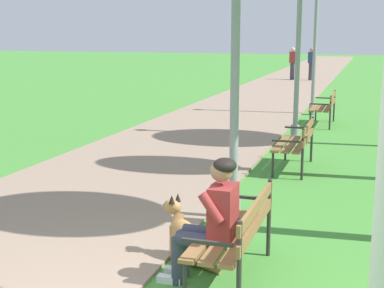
{
  "coord_description": "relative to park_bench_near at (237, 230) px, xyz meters",
  "views": [
    {
      "loc": [
        1.73,
        -3.57,
        2.37
      ],
      "look_at": [
        -0.53,
        3.36,
        0.9
      ],
      "focal_mm": 51.81,
      "sensor_mm": 36.0,
      "label": 1
    }
  ],
  "objects": [
    {
      "name": "paved_path",
      "position": [
        -2.66,
        22.64,
        -0.49
      ],
      "size": [
        3.74,
        60.0,
        0.04
      ],
      "primitive_type": "cube",
      "color": "gray",
      "rests_on": "ground"
    },
    {
      "name": "park_bench_near",
      "position": [
        0.0,
        0.0,
        0.0
      ],
      "size": [
        0.55,
        1.5,
        0.85
      ],
      "color": "olive",
      "rests_on": "ground"
    },
    {
      "name": "park_bench_mid",
      "position": [
        -0.05,
        4.66,
        0.0
      ],
      "size": [
        0.55,
        1.5,
        0.85
      ],
      "color": "olive",
      "rests_on": "ground"
    },
    {
      "name": "park_bench_far",
      "position": [
        0.01,
        9.71,
        0.0
      ],
      "size": [
        0.55,
        1.5,
        0.85
      ],
      "color": "olive",
      "rests_on": "ground"
    },
    {
      "name": "person_seated_on_near_bench",
      "position": [
        -0.21,
        -0.17,
        0.17
      ],
      "size": [
        0.74,
        0.49,
        1.25
      ],
      "color": "#33384C",
      "rests_on": "ground"
    },
    {
      "name": "dog_shepherd",
      "position": [
        -0.58,
        0.24,
        -0.25
      ],
      "size": [
        0.78,
        0.48,
        0.71
      ],
      "color": "#B27F47",
      "rests_on": "ground"
    },
    {
      "name": "lamp_post_near",
      "position": [
        -0.46,
        1.69,
        1.61
      ],
      "size": [
        0.24,
        0.24,
        4.1
      ],
      "color": "gray",
      "rests_on": "ground"
    },
    {
      "name": "lamp_post_mid",
      "position": [
        -0.48,
        7.62,
        1.9
      ],
      "size": [
        0.24,
        0.24,
        4.67
      ],
      "color": "gray",
      "rests_on": "ground"
    },
    {
      "name": "lamp_post_far",
      "position": [
        -0.5,
        11.5,
        1.75
      ],
      "size": [
        0.24,
        0.24,
        4.38
      ],
      "color": "gray",
      "rests_on": "ground"
    },
    {
      "name": "pedestrian_distant",
      "position": [
        -2.77,
        23.36,
        0.33
      ],
      "size": [
        0.32,
        0.22,
        1.65
      ],
      "color": "#383842",
      "rests_on": "ground"
    },
    {
      "name": "pedestrian_further_distant",
      "position": [
        -1.83,
        23.27,
        0.33
      ],
      "size": [
        0.32,
        0.22,
        1.65
      ],
      "color": "#383842",
      "rests_on": "ground"
    }
  ]
}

